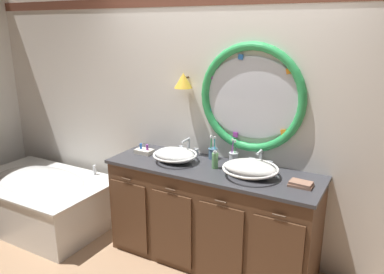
{
  "coord_description": "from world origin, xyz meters",
  "views": [
    {
      "loc": [
        1.43,
        -2.54,
        2.11
      ],
      "look_at": [
        -0.13,
        0.25,
        1.17
      ],
      "focal_mm": 35.52,
      "sensor_mm": 36.0,
      "label": 1
    }
  ],
  "objects_px": {
    "soap_dispenser": "(215,160)",
    "folded_hand_towel": "(301,184)",
    "bathtub": "(41,197)",
    "sink_basin_left": "(175,155)",
    "toiletry_basket": "(144,151)",
    "sink_basin_right": "(250,169)",
    "toothbrush_holder_left": "(213,153)",
    "toothbrush_holder_right": "(234,157)"
  },
  "relations": [
    {
      "from": "sink_basin_right",
      "to": "toiletry_basket",
      "type": "height_order",
      "value": "sink_basin_right"
    },
    {
      "from": "bathtub",
      "to": "soap_dispenser",
      "type": "bearing_deg",
      "value": 8.16
    },
    {
      "from": "sink_basin_left",
      "to": "soap_dispenser",
      "type": "distance_m",
      "value": 0.39
    },
    {
      "from": "toothbrush_holder_left",
      "to": "toiletry_basket",
      "type": "height_order",
      "value": "toothbrush_holder_left"
    },
    {
      "from": "sink_basin_right",
      "to": "toiletry_basket",
      "type": "distance_m",
      "value": 1.11
    },
    {
      "from": "soap_dispenser",
      "to": "folded_hand_towel",
      "type": "xyz_separation_m",
      "value": [
        0.75,
        -0.03,
        -0.05
      ]
    },
    {
      "from": "toothbrush_holder_left",
      "to": "soap_dispenser",
      "type": "xyz_separation_m",
      "value": [
        0.12,
        -0.21,
        0.01
      ]
    },
    {
      "from": "sink_basin_left",
      "to": "toothbrush_holder_right",
      "type": "xyz_separation_m",
      "value": [
        0.47,
        0.24,
        -0.01
      ]
    },
    {
      "from": "sink_basin_right",
      "to": "toiletry_basket",
      "type": "relative_size",
      "value": 2.75
    },
    {
      "from": "bathtub",
      "to": "soap_dispenser",
      "type": "xyz_separation_m",
      "value": [
        1.96,
        0.28,
        0.68
      ]
    },
    {
      "from": "sink_basin_right",
      "to": "toiletry_basket",
      "type": "xyz_separation_m",
      "value": [
        -1.11,
        0.05,
        -0.04
      ]
    },
    {
      "from": "sink_basin_left",
      "to": "soap_dispenser",
      "type": "bearing_deg",
      "value": 4.07
    },
    {
      "from": "toothbrush_holder_right",
      "to": "folded_hand_towel",
      "type": "relative_size",
      "value": 1.24
    },
    {
      "from": "bathtub",
      "to": "toothbrush_holder_left",
      "type": "xyz_separation_m",
      "value": [
        1.84,
        0.49,
        0.66
      ]
    },
    {
      "from": "toothbrush_holder_left",
      "to": "sink_basin_right",
      "type": "bearing_deg",
      "value": -27.29
    },
    {
      "from": "sink_basin_left",
      "to": "sink_basin_right",
      "type": "relative_size",
      "value": 0.88
    },
    {
      "from": "toothbrush_holder_left",
      "to": "toothbrush_holder_right",
      "type": "bearing_deg",
      "value": 0.62
    },
    {
      "from": "toothbrush_holder_left",
      "to": "toothbrush_holder_right",
      "type": "height_order",
      "value": "toothbrush_holder_right"
    },
    {
      "from": "bathtub",
      "to": "toiletry_basket",
      "type": "height_order",
      "value": "toiletry_basket"
    },
    {
      "from": "toothbrush_holder_left",
      "to": "folded_hand_towel",
      "type": "height_order",
      "value": "toothbrush_holder_left"
    },
    {
      "from": "soap_dispenser",
      "to": "toiletry_basket",
      "type": "distance_m",
      "value": 0.77
    },
    {
      "from": "bathtub",
      "to": "toothbrush_holder_right",
      "type": "distance_m",
      "value": 2.21
    },
    {
      "from": "soap_dispenser",
      "to": "toiletry_basket",
      "type": "bearing_deg",
      "value": 178.37
    },
    {
      "from": "bathtub",
      "to": "sink_basin_right",
      "type": "distance_m",
      "value": 2.41
    },
    {
      "from": "bathtub",
      "to": "folded_hand_towel",
      "type": "relative_size",
      "value": 8.48
    },
    {
      "from": "soap_dispenser",
      "to": "sink_basin_left",
      "type": "bearing_deg",
      "value": -175.93
    },
    {
      "from": "sink_basin_right",
      "to": "soap_dispenser",
      "type": "xyz_separation_m",
      "value": [
        -0.33,
        0.03,
        0.0
      ]
    },
    {
      "from": "bathtub",
      "to": "toothbrush_holder_left",
      "type": "distance_m",
      "value": 2.02
    },
    {
      "from": "sink_basin_right",
      "to": "folded_hand_towel",
      "type": "bearing_deg",
      "value": -0.28
    },
    {
      "from": "bathtub",
      "to": "folded_hand_towel",
      "type": "height_order",
      "value": "folded_hand_towel"
    },
    {
      "from": "sink_basin_right",
      "to": "toothbrush_holder_right",
      "type": "distance_m",
      "value": 0.35
    },
    {
      "from": "toothbrush_holder_left",
      "to": "sink_basin_left",
      "type": "bearing_deg",
      "value": -138.32
    },
    {
      "from": "folded_hand_towel",
      "to": "toiletry_basket",
      "type": "distance_m",
      "value": 1.52
    },
    {
      "from": "soap_dispenser",
      "to": "folded_hand_towel",
      "type": "bearing_deg",
      "value": -2.27
    },
    {
      "from": "sink_basin_left",
      "to": "toiletry_basket",
      "type": "bearing_deg",
      "value": 172.59
    },
    {
      "from": "sink_basin_left",
      "to": "bathtub",
      "type": "bearing_deg",
      "value": -170.84
    },
    {
      "from": "bathtub",
      "to": "folded_hand_towel",
      "type": "distance_m",
      "value": 2.8
    },
    {
      "from": "bathtub",
      "to": "toothbrush_holder_left",
      "type": "height_order",
      "value": "toothbrush_holder_left"
    },
    {
      "from": "bathtub",
      "to": "soap_dispenser",
      "type": "height_order",
      "value": "soap_dispenser"
    },
    {
      "from": "folded_hand_towel",
      "to": "sink_basin_right",
      "type": "bearing_deg",
      "value": 179.72
    },
    {
      "from": "sink_basin_left",
      "to": "toothbrush_holder_left",
      "type": "relative_size",
      "value": 1.83
    },
    {
      "from": "sink_basin_right",
      "to": "toothbrush_holder_left",
      "type": "height_order",
      "value": "toothbrush_holder_left"
    }
  ]
}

